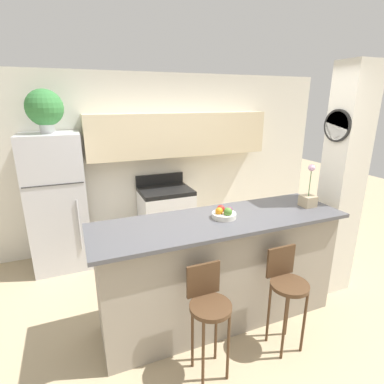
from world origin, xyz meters
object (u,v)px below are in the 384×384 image
stove_range (166,217)px  fruit_bowl (224,214)px  refrigerator (58,203)px  bar_stool_right (286,285)px  potted_plant_on_fridge (45,109)px  trash_bin (110,250)px  orchid_vase (308,197)px  bar_stool_left (209,307)px

stove_range → fruit_bowl: bearing=-88.6°
refrigerator → fruit_bowl: (1.51, -1.73, 0.25)m
refrigerator → bar_stool_right: (1.85, -2.28, -0.27)m
potted_plant_on_fridge → trash_bin: (0.58, -0.21, -1.88)m
refrigerator → fruit_bowl: bearing=-48.9°
orchid_vase → refrigerator: bearing=144.4°
fruit_bowl → bar_stool_right: bearing=-58.2°
bar_stool_left → bar_stool_right: bearing=0.0°
bar_stool_left → trash_bin: 2.18m
stove_range → orchid_vase: bearing=-60.5°
bar_stool_right → stove_range: bearing=99.5°
refrigerator → potted_plant_on_fridge: bearing=119.8°
refrigerator → orchid_vase: 3.06m
stove_range → trash_bin: size_ratio=2.82×
bar_stool_left → orchid_vase: (1.38, 0.51, 0.59)m
refrigerator → bar_stool_left: (1.10, -2.28, -0.27)m
bar_stool_left → fruit_bowl: size_ratio=4.12×
bar_stool_left → stove_range: bearing=80.9°
bar_stool_left → bar_stool_right: 0.75m
fruit_bowl → trash_bin: fruit_bowl is taller
bar_stool_left → trash_bin: bearing=104.2°
stove_range → bar_stool_left: stove_range is taller
bar_stool_right → trash_bin: size_ratio=2.48×
refrigerator → stove_range: 1.53m
bar_stool_left → fruit_bowl: (0.41, 0.55, 0.52)m
fruit_bowl → bar_stool_left: bearing=-126.8°
bar_stool_right → refrigerator: bearing=129.1°
refrigerator → trash_bin: size_ratio=4.69×
refrigerator → orchid_vase: bearing=-35.6°
fruit_bowl → trash_bin: bearing=121.6°
stove_range → fruit_bowl: (0.04, -1.75, 0.68)m
refrigerator → orchid_vase: size_ratio=3.98×
potted_plant_on_fridge → fruit_bowl: (1.51, -1.73, -0.93)m
bar_stool_left → trash_bin: size_ratio=2.48×
stove_range → trash_bin: 0.96m
refrigerator → fruit_bowl: 2.31m
potted_plant_on_fridge → fruit_bowl: bearing=-48.9°
orchid_vase → fruit_bowl: orchid_vase is taller
potted_plant_on_fridge → trash_bin: potted_plant_on_fridge is taller
stove_range → bar_stool_right: (0.38, -2.30, 0.16)m
refrigerator → orchid_vase: (2.48, -1.77, 0.31)m
potted_plant_on_fridge → orchid_vase: size_ratio=1.15×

